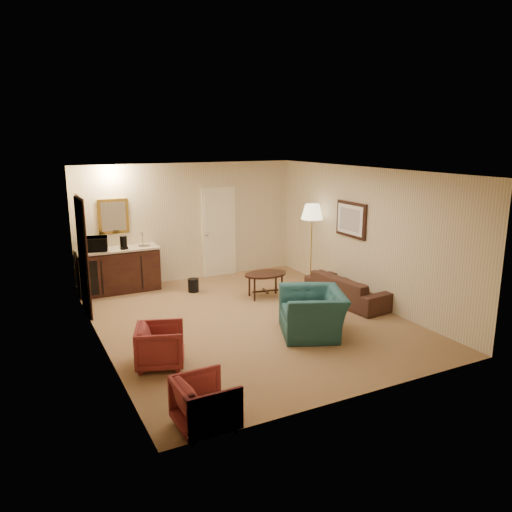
{
  "coord_description": "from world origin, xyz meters",
  "views": [
    {
      "loc": [
        -3.65,
        -7.45,
        3.14
      ],
      "look_at": [
        0.4,
        0.5,
        1.01
      ],
      "focal_mm": 35.0,
      "sensor_mm": 36.0,
      "label": 1
    }
  ],
  "objects_px": {
    "wetbar_cabinet": "(119,270)",
    "teal_armchair": "(313,305)",
    "waste_bin": "(193,285)",
    "rose_chair_far": "(206,401)",
    "sofa": "(348,284)",
    "floor_lamp": "(311,244)",
    "coffee_table": "(265,285)",
    "coffee_maker": "(124,243)",
    "rose_chair_near": "(160,344)",
    "microwave": "(94,242)"
  },
  "relations": [
    {
      "from": "wetbar_cabinet",
      "to": "teal_armchair",
      "type": "distance_m",
      "value": 4.41
    },
    {
      "from": "waste_bin",
      "to": "teal_armchair",
      "type": "bearing_deg",
      "value": -72.7
    },
    {
      "from": "waste_bin",
      "to": "rose_chair_far",
      "type": "bearing_deg",
      "value": -108.43
    },
    {
      "from": "sofa",
      "to": "floor_lamp",
      "type": "bearing_deg",
      "value": -7.49
    },
    {
      "from": "coffee_table",
      "to": "wetbar_cabinet",
      "type": "bearing_deg",
      "value": 145.63
    },
    {
      "from": "sofa",
      "to": "coffee_table",
      "type": "distance_m",
      "value": 1.63
    },
    {
      "from": "waste_bin",
      "to": "coffee_maker",
      "type": "xyz_separation_m",
      "value": [
        -1.25,
        0.6,
        0.91
      ]
    },
    {
      "from": "rose_chair_far",
      "to": "coffee_maker",
      "type": "bearing_deg",
      "value": -4.77
    },
    {
      "from": "wetbar_cabinet",
      "to": "rose_chair_near",
      "type": "distance_m",
      "value": 3.8
    },
    {
      "from": "coffee_table",
      "to": "microwave",
      "type": "bearing_deg",
      "value": 150.28
    },
    {
      "from": "sofa",
      "to": "rose_chair_far",
      "type": "bearing_deg",
      "value": 119.24
    },
    {
      "from": "coffee_table",
      "to": "floor_lamp",
      "type": "height_order",
      "value": "floor_lamp"
    },
    {
      "from": "sofa",
      "to": "rose_chair_near",
      "type": "xyz_separation_m",
      "value": [
        -4.05,
        -1.07,
        -0.03
      ]
    },
    {
      "from": "rose_chair_near",
      "to": "coffee_table",
      "type": "xyz_separation_m",
      "value": [
        2.77,
        2.07,
        -0.08
      ]
    },
    {
      "from": "coffee_maker",
      "to": "rose_chair_near",
      "type": "bearing_deg",
      "value": -86.11
    },
    {
      "from": "floor_lamp",
      "to": "rose_chair_far",
      "type": "bearing_deg",
      "value": -134.31
    },
    {
      "from": "microwave",
      "to": "coffee_maker",
      "type": "bearing_deg",
      "value": 2.37
    },
    {
      "from": "teal_armchair",
      "to": "waste_bin",
      "type": "relative_size",
      "value": 3.98
    },
    {
      "from": "wetbar_cabinet",
      "to": "rose_chair_far",
      "type": "bearing_deg",
      "value": -92.59
    },
    {
      "from": "rose_chair_near",
      "to": "microwave",
      "type": "distance_m",
      "value": 3.85
    },
    {
      "from": "wetbar_cabinet",
      "to": "coffee_table",
      "type": "distance_m",
      "value": 3.06
    },
    {
      "from": "teal_armchair",
      "to": "microwave",
      "type": "distance_m",
      "value": 4.69
    },
    {
      "from": "wetbar_cabinet",
      "to": "floor_lamp",
      "type": "bearing_deg",
      "value": -18.92
    },
    {
      "from": "coffee_maker",
      "to": "wetbar_cabinet",
      "type": "bearing_deg",
      "value": 138.84
    },
    {
      "from": "rose_chair_far",
      "to": "floor_lamp",
      "type": "bearing_deg",
      "value": -45.38
    },
    {
      "from": "coffee_table",
      "to": "microwave",
      "type": "distance_m",
      "value": 3.53
    },
    {
      "from": "floor_lamp",
      "to": "waste_bin",
      "type": "distance_m",
      "value": 2.68
    },
    {
      "from": "wetbar_cabinet",
      "to": "microwave",
      "type": "bearing_deg",
      "value": -177.5
    },
    {
      "from": "teal_armchair",
      "to": "microwave",
      "type": "relative_size",
      "value": 2.18
    },
    {
      "from": "coffee_table",
      "to": "coffee_maker",
      "type": "distance_m",
      "value": 3.01
    },
    {
      "from": "floor_lamp",
      "to": "microwave",
      "type": "xyz_separation_m",
      "value": [
        -4.31,
        1.3,
        0.21
      ]
    },
    {
      "from": "coffee_table",
      "to": "floor_lamp",
      "type": "relative_size",
      "value": 0.5
    },
    {
      "from": "sofa",
      "to": "floor_lamp",
      "type": "height_order",
      "value": "floor_lamp"
    },
    {
      "from": "microwave",
      "to": "wetbar_cabinet",
      "type": "bearing_deg",
      "value": 14.94
    },
    {
      "from": "microwave",
      "to": "coffee_maker",
      "type": "distance_m",
      "value": 0.57
    },
    {
      "from": "rose_chair_near",
      "to": "coffee_table",
      "type": "distance_m",
      "value": 3.45
    },
    {
      "from": "coffee_table",
      "to": "microwave",
      "type": "height_order",
      "value": "microwave"
    },
    {
      "from": "teal_armchair",
      "to": "floor_lamp",
      "type": "height_order",
      "value": "floor_lamp"
    },
    {
      "from": "rose_chair_far",
      "to": "floor_lamp",
      "type": "xyz_separation_m",
      "value": [
        4.1,
        4.2,
        0.56
      ]
    },
    {
      "from": "wetbar_cabinet",
      "to": "microwave",
      "type": "xyz_separation_m",
      "value": [
        -0.46,
        -0.02,
        0.63
      ]
    },
    {
      "from": "teal_armchair",
      "to": "coffee_maker",
      "type": "distance_m",
      "value": 4.29
    },
    {
      "from": "waste_bin",
      "to": "wetbar_cabinet",
      "type": "bearing_deg",
      "value": 151.93
    },
    {
      "from": "wetbar_cabinet",
      "to": "coffee_maker",
      "type": "distance_m",
      "value": 0.61
    },
    {
      "from": "teal_armchair",
      "to": "coffee_table",
      "type": "height_order",
      "value": "teal_armchair"
    },
    {
      "from": "rose_chair_far",
      "to": "waste_bin",
      "type": "xyz_separation_m",
      "value": [
        1.6,
        4.8,
        -0.19
      ]
    },
    {
      "from": "rose_chair_far",
      "to": "coffee_maker",
      "type": "distance_m",
      "value": 5.46
    },
    {
      "from": "coffee_table",
      "to": "floor_lamp",
      "type": "bearing_deg",
      "value": 16.76
    },
    {
      "from": "sofa",
      "to": "rose_chair_far",
      "type": "relative_size",
      "value": 2.82
    },
    {
      "from": "rose_chair_far",
      "to": "coffee_table",
      "type": "bearing_deg",
      "value": -37.14
    },
    {
      "from": "wetbar_cabinet",
      "to": "waste_bin",
      "type": "height_order",
      "value": "wetbar_cabinet"
    }
  ]
}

